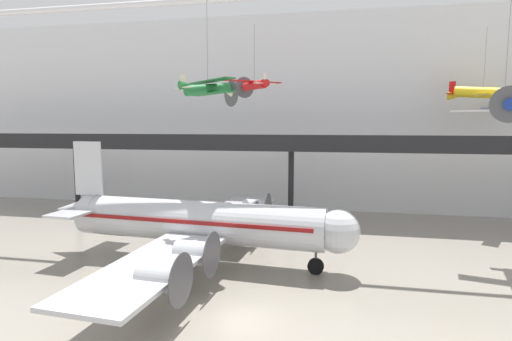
% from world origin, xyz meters
% --- Properties ---
extents(ground_plane, '(260.00, 260.00, 0.00)m').
position_xyz_m(ground_plane, '(0.00, 0.00, 0.00)').
color(ground_plane, gray).
extents(hangar_back_wall, '(140.00, 3.00, 26.91)m').
position_xyz_m(hangar_back_wall, '(0.00, 34.49, 13.45)').
color(hangar_back_wall, silver).
rests_on(hangar_back_wall, ground).
extents(mezzanine_walkway, '(110.00, 3.20, 10.74)m').
position_xyz_m(mezzanine_walkway, '(0.00, 26.05, 9.05)').
color(mezzanine_walkway, black).
rests_on(mezzanine_walkway, ground).
extents(airliner_silver_main, '(28.27, 32.19, 10.41)m').
position_xyz_m(airliner_silver_main, '(-6.33, 9.37, 3.59)').
color(airliner_silver_main, silver).
rests_on(airliner_silver_main, ground).
extents(suspended_plane_white_twin, '(7.92, 6.56, 10.80)m').
position_xyz_m(suspended_plane_white_twin, '(18.84, 13.72, 13.38)').
color(suspended_plane_white_twin, silver).
extents(suspended_plane_red_highwing, '(6.04, 5.74, 7.96)m').
position_xyz_m(suspended_plane_red_highwing, '(-3.69, 22.01, 16.37)').
color(suspended_plane_red_highwing, red).
extents(suspended_plane_yellow_lowwing, '(7.74, 8.79, 8.70)m').
position_xyz_m(suspended_plane_yellow_lowwing, '(21.95, 28.26, 15.57)').
color(suspended_plane_yellow_lowwing, yellow).
extents(suspended_plane_green_biplane, '(5.46, 5.39, 9.42)m').
position_xyz_m(suspended_plane_green_biplane, '(-5.36, 10.58, 14.99)').
color(suspended_plane_green_biplane, '#1E6B33').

